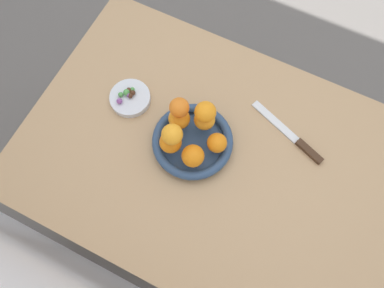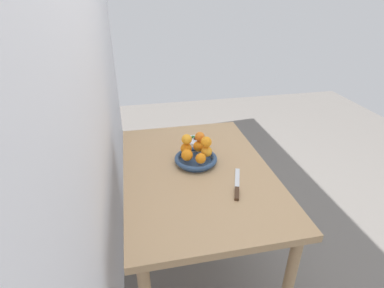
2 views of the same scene
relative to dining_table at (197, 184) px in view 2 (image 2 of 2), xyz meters
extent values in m
plane|color=slate|center=(0.00, 0.00, -0.65)|extent=(6.00, 6.00, 0.00)
cube|color=white|center=(0.00, 0.48, 0.60)|extent=(4.00, 0.05, 2.50)
cube|color=tan|center=(0.00, 0.00, 0.07)|extent=(1.10, 0.76, 0.04)
cylinder|color=tan|center=(0.49, -0.32, -0.30)|extent=(0.05, 0.05, 0.70)
cylinder|color=tan|center=(0.49, 0.32, -0.30)|extent=(0.05, 0.05, 0.70)
cylinder|color=navy|center=(0.07, -0.01, 0.10)|extent=(0.19, 0.19, 0.01)
torus|color=navy|center=(0.07, -0.01, 0.12)|extent=(0.23, 0.23, 0.03)
cylinder|color=silver|center=(0.30, -0.05, 0.10)|extent=(0.12, 0.12, 0.02)
sphere|color=orange|center=(0.11, 0.04, 0.16)|extent=(0.06, 0.06, 0.06)
sphere|color=orange|center=(0.04, 0.05, 0.16)|extent=(0.06, 0.06, 0.06)
sphere|color=orange|center=(0.00, -0.02, 0.16)|extent=(0.06, 0.06, 0.06)
sphere|color=orange|center=(0.06, -0.06, 0.16)|extent=(0.06, 0.06, 0.06)
sphere|color=orange|center=(0.12, -0.03, 0.16)|extent=(0.06, 0.06, 0.06)
sphere|color=orange|center=(0.11, 0.04, 0.22)|extent=(0.06, 0.06, 0.06)
sphere|color=orange|center=(0.12, -0.04, 0.22)|extent=(0.05, 0.05, 0.05)
sphere|color=orange|center=(0.06, -0.06, 0.22)|extent=(0.06, 0.06, 0.06)
sphere|color=#4C9947|center=(0.32, -0.04, 0.12)|extent=(0.02, 0.02, 0.02)
sphere|color=#472819|center=(0.30, -0.05, 0.12)|extent=(0.02, 0.02, 0.02)
sphere|color=#472819|center=(0.31, -0.07, 0.12)|extent=(0.02, 0.02, 0.02)
sphere|color=#4C9947|center=(0.31, -0.06, 0.12)|extent=(0.02, 0.02, 0.02)
sphere|color=#472819|center=(0.29, -0.06, 0.12)|extent=(0.02, 0.02, 0.02)
sphere|color=#8C4C99|center=(0.32, -0.02, 0.12)|extent=(0.02, 0.02, 0.02)
sphere|color=#4C9947|center=(0.30, -0.07, 0.12)|extent=(0.01, 0.01, 0.01)
sphere|color=#8C4C99|center=(0.30, -0.05, 0.12)|extent=(0.01, 0.01, 0.01)
cube|color=#3F2819|center=(-0.24, -0.13, 0.10)|extent=(0.09, 0.05, 0.01)
cube|color=silver|center=(-0.12, -0.18, 0.09)|extent=(0.17, 0.08, 0.01)
camera|label=1|loc=(-0.10, 0.33, 1.10)|focal=35.00mm
camera|label=2|loc=(-1.28, 0.29, 0.95)|focal=28.00mm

